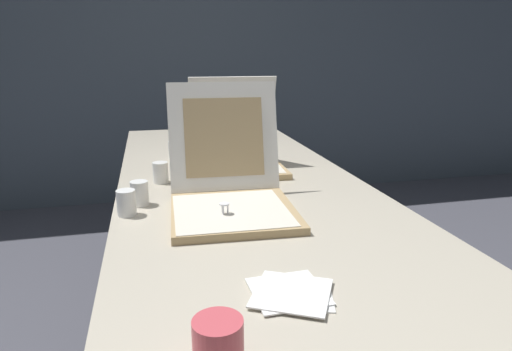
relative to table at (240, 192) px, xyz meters
The scene contains 10 objects.
wall_back 2.25m from the table, 90.00° to the left, with size 10.00×0.10×2.60m, color #4C5660.
table is the anchor object (origin of this frame).
pizza_box_front 0.34m from the table, 105.76° to the right, with size 0.37×0.46×0.35m.
pizza_box_middle 0.18m from the table, 83.28° to the left, with size 0.35×0.36×0.35m.
cup_white_far 0.45m from the table, 117.77° to the left, with size 0.05×0.05×0.07m, color white.
cup_white_near_center 0.41m from the table, 150.01° to the right, with size 0.05×0.05×0.07m, color white.
cup_white_mid 0.29m from the table, behind, with size 0.05×0.05×0.07m, color white.
cup_white_near_left 0.48m from the table, 143.58° to the right, with size 0.05×0.05×0.07m, color white.
cup_printed_front 1.01m from the table, 103.17° to the right, with size 0.07×0.07×0.09m, color #D14C56.
napkin_pile 0.80m from the table, 94.21° to the right, with size 0.19×0.19×0.01m.
Camera 1 is at (-0.30, -0.89, 1.20)m, focal length 31.20 mm.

